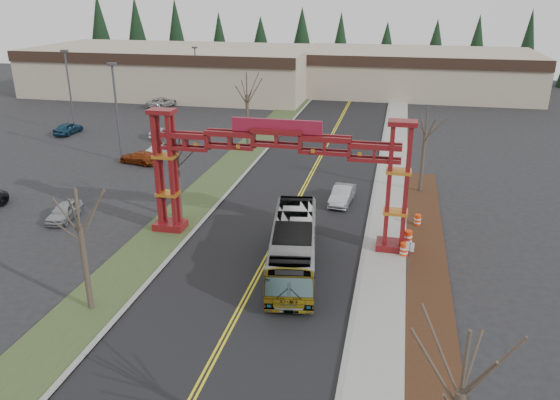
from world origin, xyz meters
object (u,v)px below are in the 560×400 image
(barrel_south, at_px, (404,250))
(parked_car_near_b, at_px, (158,151))
(bare_tree_median_near, at_px, (80,225))
(street_sign, at_px, (410,251))
(retail_building_west, at_px, (175,70))
(bare_tree_right_near, at_px, (461,394))
(parked_car_mid_a, at_px, (140,157))
(parked_car_far_a, at_px, (159,132))
(light_pole_near, at_px, (116,106))
(light_pole_far, at_px, (196,72))
(retail_building_east, at_px, (416,72))
(transit_bus, at_px, (293,246))
(bare_tree_right_far, at_px, (425,132))
(gateway_arch, at_px, (277,158))
(parked_car_near_a, at_px, (64,211))
(barrel_mid, at_px, (408,238))
(barrel_north, at_px, (418,220))
(light_pole_mid, at_px, (69,86))
(bare_tree_median_mid, at_px, (177,155))
(bare_tree_median_far, at_px, (247,95))
(silver_sedan, at_px, (342,195))
(parked_car_mid_b, at_px, (68,128))
(parked_car_far_b, at_px, (162,102))

(barrel_south, bearing_deg, parked_car_near_b, 144.56)
(bare_tree_median_near, distance_m, street_sign, 19.03)
(retail_building_west, bearing_deg, bare_tree_right_near, -61.93)
(parked_car_mid_a, distance_m, barrel_south, 30.39)
(parked_car_far_a, bearing_deg, barrel_south, 133.39)
(light_pole_near, height_order, light_pole_far, light_pole_near)
(retail_building_east, distance_m, parked_car_near_b, 52.13)
(transit_bus, bearing_deg, bare_tree_right_far, 54.89)
(gateway_arch, xyz_separation_m, parked_car_mid_a, (-17.48, 14.53, -5.34))
(parked_car_near_a, height_order, barrel_mid, parked_car_near_a)
(bare_tree_right_near, relative_size, barrel_south, 8.07)
(gateway_arch, bearing_deg, light_pole_far, 117.02)
(parked_car_far_a, height_order, barrel_north, parked_car_far_a)
(parked_car_near_b, distance_m, street_sign, 32.84)
(light_pole_near, distance_m, light_pole_mid, 15.05)
(bare_tree_median_near, distance_m, bare_tree_median_mid, 12.97)
(bare_tree_median_mid, height_order, barrel_south, bare_tree_median_mid)
(bare_tree_median_far, relative_size, light_pole_far, 0.97)
(retail_building_west, bearing_deg, retail_building_east, 11.31)
(street_sign, height_order, barrel_south, street_sign)
(parked_car_near_b, bearing_deg, parked_car_far_a, 136.77)
(gateway_arch, distance_m, street_sign, 10.53)
(retail_building_east, bearing_deg, bare_tree_right_near, -90.00)
(bare_tree_median_mid, bearing_deg, barrel_south, -9.64)
(retail_building_west, bearing_deg, parked_car_near_a, -76.08)
(silver_sedan, bearing_deg, parked_car_mid_a, 167.90)
(silver_sedan, height_order, light_pole_far, light_pole_far)
(parked_car_near_a, distance_m, barrel_north, 26.70)
(light_pole_mid, xyz_separation_m, barrel_north, (40.88, -20.40, -5.25))
(transit_bus, relative_size, barrel_north, 12.37)
(retail_building_west, relative_size, parked_car_near_b, 12.09)
(street_sign, xyz_separation_m, barrel_south, (-0.28, 2.33, -1.06))
(barrel_south, bearing_deg, parked_car_mid_b, 148.47)
(parked_car_near_b, xyz_separation_m, bare_tree_right_far, (26.68, -5.13, 4.69))
(bare_tree_median_mid, bearing_deg, gateway_arch, -14.13)
(bare_tree_median_far, distance_m, bare_tree_right_near, 45.89)
(bare_tree_median_near, distance_m, light_pole_far, 55.94)
(retail_building_east, bearing_deg, parked_car_far_a, -128.73)
(parked_car_near_a, relative_size, parked_car_far_a, 1.04)
(parked_car_mid_a, xyz_separation_m, bare_tree_right_near, (27.48, -35.59, 5.35))
(bare_tree_right_near, xyz_separation_m, street_sign, (-0.98, 17.90, -4.43))
(light_pole_mid, xyz_separation_m, barrel_south, (39.93, -25.73, -5.21))
(bare_tree_median_mid, xyz_separation_m, light_pole_mid, (-23.19, 22.89, 0.64))
(parked_car_far_b, xyz_separation_m, light_pole_near, (7.23, -26.50, 4.96))
(retail_building_east, height_order, barrel_mid, retail_building_east)
(barrel_north, bearing_deg, parked_car_far_b, 134.69)
(silver_sedan, distance_m, parked_car_far_b, 45.50)
(parked_car_near_a, distance_m, light_pole_near, 16.22)
(bare_tree_right_far, bearing_deg, barrel_south, -95.55)
(transit_bus, bearing_deg, parked_car_far_a, 118.70)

